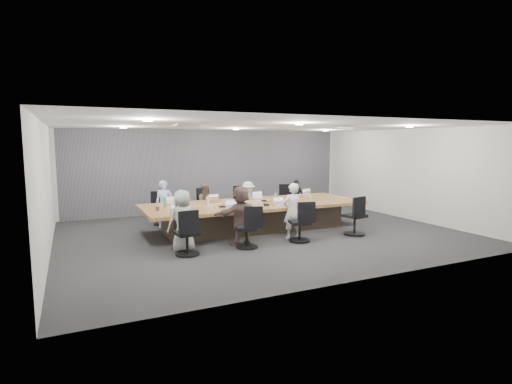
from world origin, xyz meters
name	(u,v)px	position (x,y,z in m)	size (l,w,h in m)	color
floor	(262,233)	(0.00, 0.00, 0.00)	(10.00, 8.00, 0.00)	#2B2B2D
ceiling	(263,126)	(0.00, 0.00, 2.80)	(10.00, 8.00, 0.00)	white
wall_back	(213,171)	(0.00, 4.00, 1.40)	(10.00, 2.80, 0.00)	beige
wall_front	(366,200)	(0.00, -4.00, 1.40)	(10.00, 2.80, 0.00)	beige
wall_left	(46,190)	(-5.00, 0.00, 1.40)	(8.00, 2.80, 0.00)	beige
wall_right	(406,174)	(5.00, 0.00, 1.40)	(8.00, 2.80, 0.00)	beige
curtain	(213,171)	(0.00, 3.92, 1.40)	(9.80, 0.04, 2.80)	slate
conference_table	(254,215)	(0.00, 0.50, 0.40)	(6.00, 2.20, 0.74)	#372C21
chair_0	(162,212)	(-2.18, 2.20, 0.37)	(0.50, 0.50, 0.74)	black
chair_1	(203,208)	(-0.94, 2.20, 0.40)	(0.54, 0.54, 0.80)	black
chair_2	(244,205)	(0.41, 2.20, 0.40)	(0.54, 0.54, 0.81)	black
chair_3	(290,202)	(2.11, 2.20, 0.39)	(0.53, 0.53, 0.78)	black
chair_4	(187,237)	(-2.36, -1.20, 0.40)	(0.53, 0.53, 0.79)	black
chair_5	(247,231)	(-0.98, -1.20, 0.38)	(0.52, 0.52, 0.77)	black
chair_6	(300,225)	(0.41, -1.20, 0.40)	(0.53, 0.53, 0.79)	black
chair_7	(355,219)	(2.06, -1.20, 0.42)	(0.57, 0.57, 0.84)	black
person_0	(164,204)	(-2.18, 1.85, 0.66)	(0.48, 0.32, 1.32)	#9BAFDB
laptop_0	(168,204)	(-2.18, 1.30, 0.75)	(0.34, 0.23, 0.02)	#B2B2B7
person_1	(206,204)	(-0.94, 1.85, 0.59)	(0.58, 0.45, 1.18)	brown
laptop_1	(212,201)	(-0.94, 1.30, 0.75)	(0.32, 0.22, 0.02)	#8C6647
person_2	(248,201)	(0.41, 1.85, 0.59)	(0.77, 0.44, 1.19)	#9FB29D
laptop_2	(256,198)	(0.41, 1.30, 0.75)	(0.31, 0.21, 0.02)	#B2B2B7
person_3	(296,198)	(2.11, 1.85, 0.59)	(0.69, 0.29, 1.18)	black
laptop_3	(305,195)	(2.11, 1.30, 0.75)	(0.34, 0.23, 0.02)	#B2B2B7
person_4	(183,221)	(-2.36, -0.85, 0.68)	(0.67, 0.43, 1.36)	gray
laptop_4	(176,214)	(-2.36, -0.30, 0.75)	(0.29, 0.20, 0.02)	#8C6647
person_5	(241,215)	(-0.98, -0.85, 0.69)	(1.29, 0.41, 1.39)	brown
laptop_5	(232,209)	(-0.98, -0.30, 0.75)	(0.33, 0.23, 0.02)	#B2B2B7
person_6	(292,211)	(0.41, -0.85, 0.69)	(0.51, 0.33, 1.39)	silver
laptop_6	(282,206)	(0.41, -0.30, 0.75)	(0.29, 0.20, 0.02)	#B2B2B7
bottle_green_left	(165,203)	(-2.40, 0.66, 0.88)	(0.08, 0.08, 0.28)	#4A9952
bottle_green_right	(275,197)	(0.64, 0.48, 0.86)	(0.07, 0.07, 0.24)	#4A9952
bottle_clear	(208,201)	(-1.31, 0.58, 0.86)	(0.07, 0.07, 0.24)	silver
cup_white_far	(229,202)	(-0.67, 0.68, 0.79)	(0.08, 0.08, 0.09)	white
cup_white_near	(309,197)	(1.78, 0.53, 0.80)	(0.09, 0.09, 0.11)	white
mug_brown	(158,208)	(-2.65, 0.37, 0.79)	(0.08, 0.08, 0.10)	brown
mic_left	(223,207)	(-1.04, 0.17, 0.76)	(0.16, 0.11, 0.03)	black
mic_right	(264,201)	(0.38, 0.69, 0.75)	(0.14, 0.09, 0.03)	black
stapler	(266,205)	(0.06, -0.11, 0.77)	(0.14, 0.04, 0.05)	black
canvas_bag	(308,196)	(1.77, 0.56, 0.81)	(0.25, 0.15, 0.13)	tan
snack_packet	(344,199)	(2.65, 0.01, 0.76)	(0.19, 0.13, 0.04)	orange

